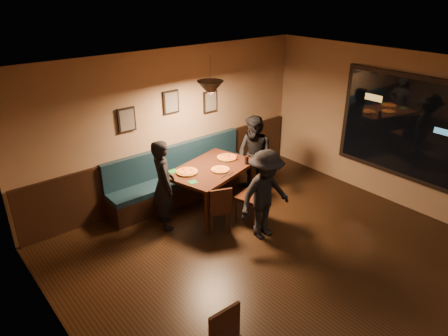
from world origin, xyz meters
The scene contains 27 objects.
floor centered at (0.00, 0.00, 0.00)m, with size 7.00×7.00×0.00m, color black.
ceiling centered at (0.00, 0.00, 2.80)m, with size 7.00×7.00×0.00m, color silver.
wall_back centered at (0.00, 3.50, 1.40)m, with size 6.00×6.00×0.00m, color #8C704F.
wall_left centered at (-3.00, 0.00, 1.40)m, with size 7.00×7.00×0.00m, color #8C704F.
wall_right centered at (3.00, 0.00, 1.40)m, with size 7.00×7.00×0.00m, color #8C704F.
wainscot centered at (0.00, 3.47, 0.50)m, with size 5.88×0.06×1.00m, color black.
booth_bench centered at (0.00, 3.20, 0.50)m, with size 3.00×0.60×1.00m, color #0F232D, non-canonical shape.
window_frame centered at (2.96, 0.50, 1.50)m, with size 0.06×2.56×1.86m, color black.
window_glass centered at (2.93, 0.50, 1.50)m, with size 2.40×2.40×0.00m, color black.
picture_left centered at (-0.90, 3.47, 1.70)m, with size 0.32×0.04×0.42m, color black.
picture_center centered at (0.00, 3.47, 1.85)m, with size 0.32×0.04×0.42m, color black.
picture_right centered at (0.90, 3.47, 1.70)m, with size 0.32×0.04×0.42m, color black.
pendant_lamp centered at (0.16, 2.51, 2.25)m, with size 0.44×0.44×0.25m, color black.
dining_table centered at (0.16, 2.51, 0.42)m, with size 1.56×1.00×0.84m, color black.
chair_near_left centered at (-0.17, 1.90, 0.42)m, with size 0.37×0.37×0.84m, color #311B0D, non-canonical shape.
chair_near_right centered at (0.43, 1.74, 0.50)m, with size 0.44×0.44×1.01m, color #321A0E, non-canonical shape.
diner_left centered at (-0.79, 2.57, 0.78)m, with size 0.57×0.37×1.56m, color black.
diner_right centered at (1.19, 2.49, 0.78)m, with size 0.76×0.59×1.57m, color black.
diner_front centered at (0.28, 1.27, 0.76)m, with size 0.98×0.56×1.52m, color black.
pizza_a centered at (-0.30, 2.60, 0.86)m, with size 0.37×0.37×0.04m, color #C18324.
pizza_b centered at (0.21, 2.31, 0.85)m, with size 0.32×0.32×0.04m, color #C28924.
pizza_c centered at (0.64, 2.65, 0.86)m, with size 0.37×0.37×0.04m, color gold.
soda_glass centered at (0.75, 2.22, 0.91)m, with size 0.07×0.07×0.15m, color black.
tabasco_bottle centered at (0.74, 2.48, 0.89)m, with size 0.03×0.03×0.11m, color #970D05.
napkin_a centered at (-0.45, 2.80, 0.84)m, with size 0.16×0.16×0.01m, color #1C6A25.
napkin_b centered at (-0.43, 2.24, 0.84)m, with size 0.13×0.13×0.01m, color #1B662F.
cutlery_set centered at (0.16, 2.08, 0.84)m, with size 0.02×0.18×0.00m, color silver.
Camera 1 is at (-3.87, -2.72, 3.85)m, focal length 32.90 mm.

